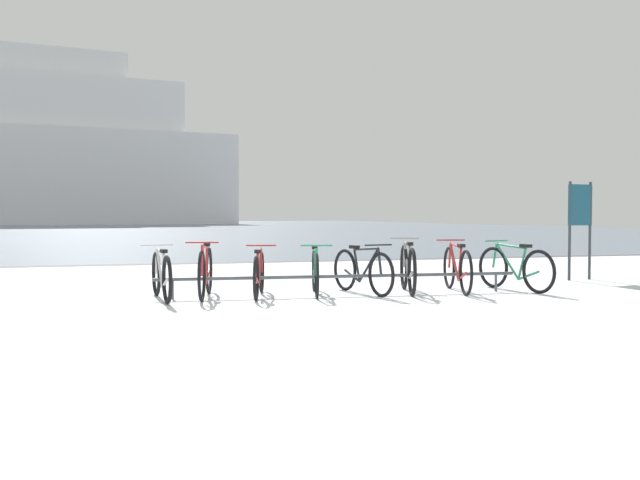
# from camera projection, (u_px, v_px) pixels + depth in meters

# --- Properties ---
(ground) EXTENTS (80.00, 132.00, 0.08)m
(ground) POSITION_uv_depth(u_px,v_px,m) (145.00, 229.00, 59.53)
(ground) COLOR silver
(bike_rack) EXTENTS (5.48, 0.47, 0.31)m
(bike_rack) POSITION_uv_depth(u_px,v_px,m) (342.00, 277.00, 10.50)
(bike_rack) COLOR #4C5156
(bike_rack) RESTS_ON ground
(bicycle_0) EXTENTS (0.46, 1.70, 0.77)m
(bicycle_0) POSITION_uv_depth(u_px,v_px,m) (161.00, 275.00, 9.92)
(bicycle_0) COLOR black
(bicycle_0) RESTS_ON ground
(bicycle_1) EXTENTS (0.53, 1.67, 0.83)m
(bicycle_1) POSITION_uv_depth(u_px,v_px,m) (205.00, 272.00, 10.18)
(bicycle_1) COLOR black
(bicycle_1) RESTS_ON ground
(bicycle_2) EXTENTS (0.59, 1.62, 0.74)m
(bicycle_2) POSITION_uv_depth(u_px,v_px,m) (259.00, 274.00, 10.31)
(bicycle_2) COLOR black
(bicycle_2) RESTS_ON ground
(bicycle_3) EXTENTS (0.53, 1.61, 0.77)m
(bicycle_3) POSITION_uv_depth(u_px,v_px,m) (315.00, 271.00, 10.53)
(bicycle_3) COLOR black
(bicycle_3) RESTS_ON ground
(bicycle_4) EXTENTS (0.53, 1.66, 0.77)m
(bicycle_4) POSITION_uv_depth(u_px,v_px,m) (362.00, 271.00, 10.67)
(bicycle_4) COLOR black
(bicycle_4) RESTS_ON ground
(bicycle_5) EXTENTS (0.60, 1.65, 0.83)m
(bicycle_5) POSITION_uv_depth(u_px,v_px,m) (408.00, 268.00, 10.82)
(bicycle_5) COLOR black
(bicycle_5) RESTS_ON ground
(bicycle_6) EXTENTS (0.55, 1.70, 0.80)m
(bicycle_6) POSITION_uv_depth(u_px,v_px,m) (457.00, 269.00, 10.91)
(bicycle_6) COLOR black
(bicycle_6) RESTS_ON ground
(bicycle_7) EXTENTS (0.52, 1.64, 0.78)m
(bicycle_7) POSITION_uv_depth(u_px,v_px,m) (515.00, 268.00, 11.11)
(bicycle_7) COLOR black
(bicycle_7) RESTS_ON ground
(info_sign) EXTENTS (0.55, 0.13, 1.80)m
(info_sign) POSITION_uv_depth(u_px,v_px,m) (580.00, 214.00, 12.91)
(info_sign) COLOR #33383D
(info_sign) RESTS_ON ground
(ferry_ship) EXTENTS (45.27, 19.47, 25.55)m
(ferry_ship) POSITION_uv_depth(u_px,v_px,m) (45.00, 153.00, 84.89)
(ferry_ship) COLOR white
(ferry_ship) RESTS_ON ground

